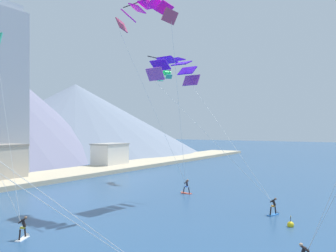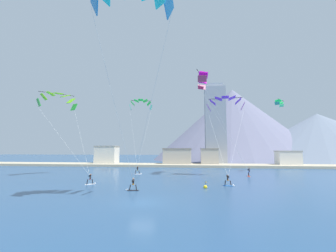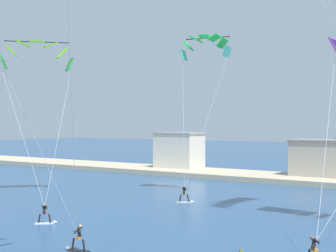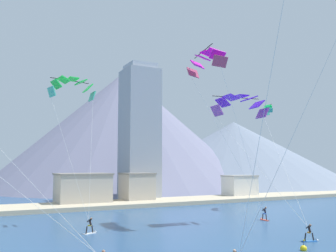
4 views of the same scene
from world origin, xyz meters
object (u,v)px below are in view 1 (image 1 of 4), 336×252
(kitesurfer_mid_center, at_px, (24,231))
(parafoil_kite_near_lead, at_px, (174,68))
(parafoil_kite_far_right, at_px, (146,13))
(race_marker_buoy, at_px, (291,225))
(kitesurfer_far_right, at_px, (185,189))
(parafoil_kite_distant_high_outer, at_px, (164,74))
(kitesurfer_near_lead, at_px, (275,209))

(kitesurfer_mid_center, relative_size, parafoil_kite_near_lead, 0.12)
(parafoil_kite_far_right, height_order, race_marker_buoy, parafoil_kite_far_right)
(kitesurfer_far_right, relative_size, parafoil_kite_far_right, 0.09)
(parafoil_kite_distant_high_outer, height_order, race_marker_buoy, parafoil_kite_distant_high_outer)
(kitesurfer_far_right, bearing_deg, kitesurfer_near_lead, -113.93)
(kitesurfer_mid_center, xyz_separation_m, parafoil_kite_far_right, (14.18, -1.18, 19.78))
(kitesurfer_mid_center, distance_m, parafoil_kite_far_right, 24.37)
(kitesurfer_far_right, bearing_deg, parafoil_kite_far_right, -179.44)
(kitesurfer_near_lead, distance_m, parafoil_kite_far_right, 23.69)
(parafoil_kite_near_lead, bearing_deg, kitesurfer_far_right, 12.61)
(parafoil_kite_near_lead, bearing_deg, parafoil_kite_distant_high_outer, 35.73)
(parafoil_kite_near_lead, bearing_deg, parafoil_kite_far_right, 168.59)
(kitesurfer_far_right, distance_m, parafoil_kite_far_right, 21.60)
(kitesurfer_near_lead, relative_size, parafoil_kite_distant_high_outer, 0.45)
(kitesurfer_near_lead, height_order, parafoil_kite_distant_high_outer, parafoil_kite_distant_high_outer)
(kitesurfer_near_lead, height_order, kitesurfer_mid_center, kitesurfer_mid_center)
(kitesurfer_near_lead, relative_size, kitesurfer_mid_center, 1.00)
(kitesurfer_mid_center, xyz_separation_m, parafoil_kite_distant_high_outer, (32.74, 8.12, 16.24))
(parafoil_kite_distant_high_outer, bearing_deg, parafoil_kite_near_lead, -144.27)
(kitesurfer_near_lead, height_order, parafoil_kite_far_right, parafoil_kite_far_right)
(parafoil_kite_near_lead, height_order, parafoil_kite_distant_high_outer, parafoil_kite_distant_high_outer)
(kitesurfer_far_right, distance_m, parafoil_kite_distant_high_outer, 21.07)
(parafoil_kite_near_lead, distance_m, race_marker_buoy, 21.04)
(kitesurfer_near_lead, height_order, kitesurfer_far_right, kitesurfer_far_right)
(parafoil_kite_distant_high_outer, relative_size, race_marker_buoy, 3.88)
(kitesurfer_mid_center, height_order, kitesurfer_far_right, kitesurfer_far_right)
(kitesurfer_far_right, distance_m, parafoil_kite_near_lead, 15.13)
(parafoil_kite_near_lead, relative_size, parafoil_kite_far_right, 0.73)
(parafoil_kite_near_lead, bearing_deg, kitesurfer_near_lead, -96.29)
(parafoil_kite_far_right, xyz_separation_m, parafoil_kite_distant_high_outer, (18.56, 9.31, -3.55))
(kitesurfer_mid_center, bearing_deg, kitesurfer_far_right, -2.74)
(kitesurfer_mid_center, relative_size, parafoil_kite_distant_high_outer, 0.45)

